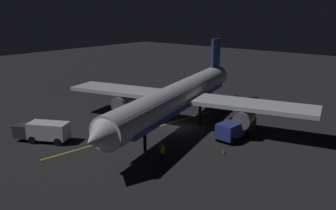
{
  "coord_description": "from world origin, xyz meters",
  "views": [
    {
      "loc": [
        -26.49,
        34.09,
        14.86
      ],
      "look_at": [
        0.0,
        2.0,
        3.5
      ],
      "focal_mm": 37.55,
      "sensor_mm": 36.0,
      "label": 1
    }
  ],
  "objects_px": {
    "catering_truck": "(235,129)",
    "traffic_cone_under_wing": "(127,119)",
    "traffic_cone_near_left": "(160,145)",
    "traffic_cone_near_right": "(107,120)",
    "traffic_cone_far": "(223,151)",
    "airliner": "(180,97)",
    "ground_crew_worker": "(163,152)",
    "baggage_truck": "(44,131)"
  },
  "relations": [
    {
      "from": "ground_crew_worker",
      "to": "traffic_cone_near_left",
      "type": "distance_m",
      "value": 3.56
    },
    {
      "from": "catering_truck",
      "to": "traffic_cone_near_right",
      "type": "height_order",
      "value": "catering_truck"
    },
    {
      "from": "baggage_truck",
      "to": "traffic_cone_under_wing",
      "type": "relative_size",
      "value": 11.91
    },
    {
      "from": "catering_truck",
      "to": "ground_crew_worker",
      "type": "xyz_separation_m",
      "value": [
        2.42,
        10.51,
        -0.27
      ]
    },
    {
      "from": "baggage_truck",
      "to": "traffic_cone_near_left",
      "type": "bearing_deg",
      "value": -148.55
    },
    {
      "from": "baggage_truck",
      "to": "traffic_cone_under_wing",
      "type": "xyz_separation_m",
      "value": [
        -1.85,
        -11.54,
        -0.96
      ]
    },
    {
      "from": "airliner",
      "to": "traffic_cone_far",
      "type": "relative_size",
      "value": 67.55
    },
    {
      "from": "airliner",
      "to": "baggage_truck",
      "type": "relative_size",
      "value": 5.67
    },
    {
      "from": "traffic_cone_under_wing",
      "to": "traffic_cone_near_left",
      "type": "bearing_deg",
      "value": 155.82
    },
    {
      "from": "ground_crew_worker",
      "to": "traffic_cone_near_left",
      "type": "height_order",
      "value": "ground_crew_worker"
    },
    {
      "from": "airliner",
      "to": "traffic_cone_under_wing",
      "type": "xyz_separation_m",
      "value": [
        7.03,
        2.71,
        -3.81
      ]
    },
    {
      "from": "traffic_cone_under_wing",
      "to": "traffic_cone_far",
      "type": "distance_m",
      "value": 16.17
    },
    {
      "from": "catering_truck",
      "to": "traffic_cone_near_left",
      "type": "distance_m",
      "value": 9.43
    },
    {
      "from": "baggage_truck",
      "to": "ground_crew_worker",
      "type": "relative_size",
      "value": 3.76
    },
    {
      "from": "ground_crew_worker",
      "to": "traffic_cone_far",
      "type": "xyz_separation_m",
      "value": [
        -3.83,
        -5.47,
        -0.64
      ]
    },
    {
      "from": "traffic_cone_near_right",
      "to": "traffic_cone_near_left",
      "type": "bearing_deg",
      "value": 168.96
    },
    {
      "from": "catering_truck",
      "to": "traffic_cone_near_left",
      "type": "xyz_separation_m",
      "value": [
        4.88,
        8.01,
        -0.9
      ]
    },
    {
      "from": "traffic_cone_near_left",
      "to": "catering_truck",
      "type": "bearing_deg",
      "value": -121.35
    },
    {
      "from": "baggage_truck",
      "to": "traffic_cone_far",
      "type": "distance_m",
      "value": 20.63
    },
    {
      "from": "airliner",
      "to": "traffic_cone_near_left",
      "type": "bearing_deg",
      "value": 111.39
    },
    {
      "from": "ground_crew_worker",
      "to": "traffic_cone_under_wing",
      "type": "xyz_separation_m",
      "value": [
        12.28,
        -6.91,
        -0.64
      ]
    },
    {
      "from": "traffic_cone_far",
      "to": "baggage_truck",
      "type": "bearing_deg",
      "value": 29.37
    },
    {
      "from": "traffic_cone_near_right",
      "to": "ground_crew_worker",
      "type": "bearing_deg",
      "value": 161.31
    },
    {
      "from": "airliner",
      "to": "traffic_cone_near_left",
      "type": "relative_size",
      "value": 67.55
    },
    {
      "from": "baggage_truck",
      "to": "traffic_cone_near_left",
      "type": "distance_m",
      "value": 13.71
    },
    {
      "from": "baggage_truck",
      "to": "ground_crew_worker",
      "type": "distance_m",
      "value": 14.87
    },
    {
      "from": "traffic_cone_under_wing",
      "to": "traffic_cone_far",
      "type": "relative_size",
      "value": 1.0
    },
    {
      "from": "airliner",
      "to": "traffic_cone_near_right",
      "type": "xyz_separation_m",
      "value": [
        8.85,
        4.84,
        -3.81
      ]
    },
    {
      "from": "catering_truck",
      "to": "traffic_cone_far",
      "type": "xyz_separation_m",
      "value": [
        -1.41,
        5.04,
        -0.9
      ]
    },
    {
      "from": "catering_truck",
      "to": "ground_crew_worker",
      "type": "distance_m",
      "value": 10.79
    },
    {
      "from": "baggage_truck",
      "to": "traffic_cone_under_wing",
      "type": "bearing_deg",
      "value": -99.1
    },
    {
      "from": "baggage_truck",
      "to": "ground_crew_worker",
      "type": "bearing_deg",
      "value": -161.82
    },
    {
      "from": "airliner",
      "to": "traffic_cone_under_wing",
      "type": "height_order",
      "value": "airliner"
    },
    {
      "from": "ground_crew_worker",
      "to": "traffic_cone_under_wing",
      "type": "bearing_deg",
      "value": -29.36
    },
    {
      "from": "traffic_cone_near_left",
      "to": "traffic_cone_near_right",
      "type": "xyz_separation_m",
      "value": [
        11.64,
        -2.27,
        0.0
      ]
    },
    {
      "from": "catering_truck",
      "to": "traffic_cone_near_left",
      "type": "relative_size",
      "value": 11.19
    },
    {
      "from": "catering_truck",
      "to": "traffic_cone_near_right",
      "type": "relative_size",
      "value": 11.19
    },
    {
      "from": "traffic_cone_near_left",
      "to": "traffic_cone_far",
      "type": "height_order",
      "value": "same"
    },
    {
      "from": "catering_truck",
      "to": "traffic_cone_near_right",
      "type": "xyz_separation_m",
      "value": [
        16.52,
        5.74,
        -0.9
      ]
    },
    {
      "from": "catering_truck",
      "to": "traffic_cone_under_wing",
      "type": "distance_m",
      "value": 15.16
    },
    {
      "from": "airliner",
      "to": "traffic_cone_near_left",
      "type": "distance_m",
      "value": 8.54
    },
    {
      "from": "catering_truck",
      "to": "traffic_cone_under_wing",
      "type": "height_order",
      "value": "catering_truck"
    }
  ]
}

